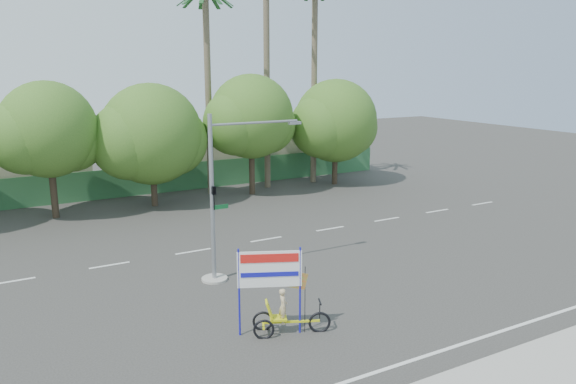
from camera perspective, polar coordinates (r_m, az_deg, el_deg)
ground at (r=21.97m, az=2.72°, el=-11.09°), size 120.00×120.00×0.00m
fence at (r=40.74m, az=-13.46°, el=1.23°), size 38.00×0.08×2.00m
building_right at (r=47.43m, az=-5.70°, el=4.08°), size 14.00×8.00×3.60m
tree_left at (r=35.41m, az=-23.26°, el=5.52°), size 6.66×5.60×8.07m
tree_center at (r=36.59m, az=-13.80°, el=5.44°), size 7.62×6.40×7.85m
tree_right at (r=38.95m, az=-3.82°, el=7.34°), size 6.90×5.80×8.36m
tree_far_right at (r=42.47m, az=4.80°, el=6.96°), size 7.38×6.20×7.94m
palm_tall at (r=41.06m, az=-2.20°, el=14.93°), size 3.73×3.79×17.45m
palm_mid at (r=43.00m, az=2.70°, el=13.41°), size 3.73×3.79×15.45m
palm_short at (r=39.18m, az=-8.19°, el=12.58°), size 3.73×3.79×14.45m
traffic_signal at (r=23.42m, az=-6.97°, el=-2.08°), size 4.72×1.10×7.00m
trike_billboard at (r=19.07m, az=-0.95°, el=-10.83°), size 2.90×1.49×3.09m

